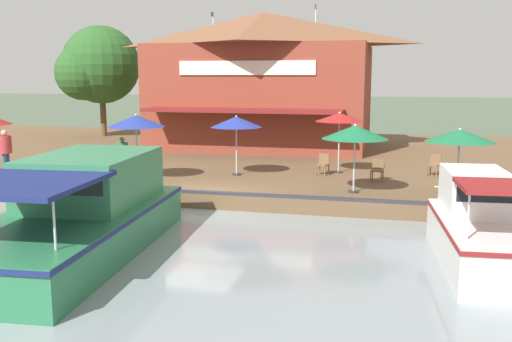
{
  "coord_description": "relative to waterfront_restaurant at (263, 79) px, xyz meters",
  "views": [
    {
      "loc": [
        17.96,
        6.31,
        4.58
      ],
      "look_at": [
        -1.0,
        1.69,
        1.3
      ],
      "focal_mm": 40.0,
      "sensor_mm": 36.0,
      "label": 1
    }
  ],
  "objects": [
    {
      "name": "motorboat_nearest_quay",
      "position": [
        16.94,
        9.26,
        -3.48
      ],
      "size": [
        5.79,
        2.19,
        2.22
      ],
      "color": "white",
      "rests_on": "river_water"
    },
    {
      "name": "patio_umbrella_by_entrance",
      "position": [
        11.49,
        -2.3,
        -1.5
      ],
      "size": [
        2.18,
        2.18,
        2.54
      ],
      "color": "#B7B7B7",
      "rests_on": "quay_deck"
    },
    {
      "name": "person_near_entrance",
      "position": [
        11.32,
        -3.01,
        -2.77
      ],
      "size": [
        0.46,
        0.46,
        1.62
      ],
      "color": "#4C4C56",
      "rests_on": "quay_deck"
    },
    {
      "name": "cafe_chair_beside_entrance",
      "position": [
        12.17,
        10.85,
        -3.29
      ],
      "size": [
        0.53,
        0.53,
        0.85
      ],
      "color": "brown",
      "rests_on": "quay_deck"
    },
    {
      "name": "cafe_chair_mid_patio",
      "position": [
        11.15,
        -5.67,
        -3.29
      ],
      "size": [
        0.56,
        0.56,
        0.85
      ],
      "color": "brown",
      "rests_on": "quay_deck"
    },
    {
      "name": "patio_umbrella_mid_patio_left",
      "position": [
        8.02,
        5.05,
        -1.48
      ],
      "size": [
        1.99,
        1.99,
        2.52
      ],
      "color": "#B7B7B7",
      "rests_on": "quay_deck"
    },
    {
      "name": "tree_behind_restaurant",
      "position": [
        -2.57,
        -11.68,
        0.75
      ],
      "size": [
        5.28,
        5.03,
        7.18
      ],
      "color": "brown",
      "rests_on": "quay_deck"
    },
    {
      "name": "ground_plane",
      "position": [
        13.46,
        0.94,
        -4.37
      ],
      "size": [
        220.0,
        220.0,
        0.0
      ],
      "primitive_type": "plane",
      "color": "#4C5B47"
    },
    {
      "name": "tree_downstream_bank",
      "position": [
        -5.92,
        -2.11,
        0.36
      ],
      "size": [
        3.46,
        3.3,
        5.89
      ],
      "color": "brown",
      "rests_on": "quay_deck"
    },
    {
      "name": "person_mid_patio",
      "position": [
        11.68,
        -7.97,
        -2.61
      ],
      "size": [
        0.52,
        0.52,
        1.82
      ],
      "color": "#2D5193",
      "rests_on": "quay_deck"
    },
    {
      "name": "cafe_chair_far_corner_seat",
      "position": [
        9.62,
        6.68,
        -3.29
      ],
      "size": [
        0.5,
        0.5,
        0.85
      ],
      "color": "brown",
      "rests_on": "quay_deck"
    },
    {
      "name": "cafe_chair_under_first_umbrella",
      "position": [
        7.76,
        8.87,
        -3.29
      ],
      "size": [
        0.58,
        0.58,
        0.85
      ],
      "color": "brown",
      "rests_on": "quay_deck"
    },
    {
      "name": "cafe_chair_back_row_seat",
      "position": [
        8.64,
        4.49,
        -3.29
      ],
      "size": [
        0.54,
        0.54,
        0.85
      ],
      "color": "brown",
      "rests_on": "quay_deck"
    },
    {
      "name": "mooring_post",
      "position": [
        13.11,
        -4.52,
        -3.32
      ],
      "size": [
        0.22,
        0.22,
        0.88
      ],
      "color": "#473323",
      "rests_on": "quay_deck"
    },
    {
      "name": "quay_edge_fender",
      "position": [
        13.36,
        0.94,
        -3.72
      ],
      "size": [
        0.2,
        50.4,
        0.1
      ],
      "primitive_type": "cube",
      "color": "#2D2D33",
      "rests_on": "quay_deck"
    },
    {
      "name": "patio_umbrella_far_corner",
      "position": [
        11.96,
        5.96,
        -1.69
      ],
      "size": [
        2.25,
        2.25,
        2.36
      ],
      "color": "#B7B7B7",
      "rests_on": "quay_deck"
    },
    {
      "name": "motorboat_mid_row",
      "position": [
        18.02,
        -0.69,
        -3.4
      ],
      "size": [
        9.62,
        4.02,
        2.4
      ],
      "color": "#287047",
      "rests_on": "river_water"
    },
    {
      "name": "patio_umbrella_near_quay_edge",
      "position": [
        9.56,
        1.11,
        -1.62
      ],
      "size": [
        2.04,
        2.04,
        2.41
      ],
      "color": "#B7B7B7",
      "rests_on": "quay_deck"
    },
    {
      "name": "waterfront_restaurant",
      "position": [
        0.0,
        0.0,
        0.0
      ],
      "size": [
        9.55,
        12.15,
        7.76
      ],
      "color": "brown",
      "rests_on": "quay_deck"
    },
    {
      "name": "cafe_chair_facing_river",
      "position": [
        11.15,
        10.01,
        -3.29
      ],
      "size": [
        0.54,
        0.54,
        0.85
      ],
      "color": "brown",
      "rests_on": "quay_deck"
    },
    {
      "name": "quay_deck",
      "position": [
        2.46,
        0.94,
        -4.07
      ],
      "size": [
        22.0,
        56.0,
        0.6
      ],
      "primitive_type": "cube",
      "color": "brown",
      "rests_on": "ground"
    },
    {
      "name": "patio_umbrella_mid_patio_right",
      "position": [
        11.95,
        9.32,
        -1.72
      ],
      "size": [
        2.23,
        2.23,
        2.3
      ],
      "color": "#B7B7B7",
      "rests_on": "quay_deck"
    }
  ]
}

